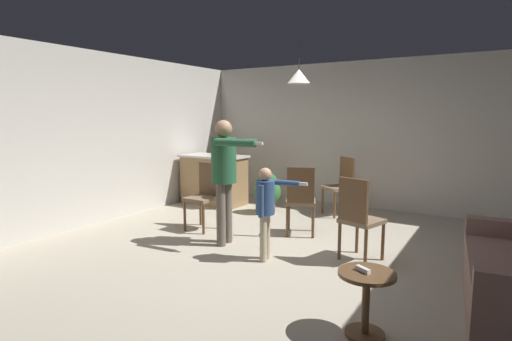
# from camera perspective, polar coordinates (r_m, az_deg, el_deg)

# --- Properties ---
(ground) EXTENTS (7.68, 7.68, 0.00)m
(ground) POSITION_cam_1_polar(r_m,az_deg,el_deg) (5.09, 3.00, -11.83)
(ground) COLOR #B2A893
(wall_back) EXTENTS (6.40, 0.10, 2.70)m
(wall_back) POSITION_cam_1_polar(r_m,az_deg,el_deg) (7.76, 14.48, 4.91)
(wall_back) COLOR beige
(wall_back) RESTS_ON ground
(wall_left) EXTENTS (0.10, 6.40, 2.70)m
(wall_left) POSITION_cam_1_polar(r_m,az_deg,el_deg) (6.92, -20.94, 4.32)
(wall_left) COLOR beige
(wall_left) RESTS_ON ground
(kitchen_counter) EXTENTS (1.26, 0.66, 0.95)m
(kitchen_counter) POSITION_cam_1_polar(r_m,az_deg,el_deg) (7.85, -5.97, -1.26)
(kitchen_counter) COLOR #99754C
(kitchen_counter) RESTS_ON ground
(side_table_by_couch) EXTENTS (0.44, 0.44, 0.52)m
(side_table_by_couch) POSITION_cam_1_polar(r_m,az_deg,el_deg) (3.36, 15.32, -16.76)
(side_table_by_couch) COLOR brown
(side_table_by_couch) RESTS_ON ground
(person_adult) EXTENTS (0.83, 0.48, 1.65)m
(person_adult) POSITION_cam_1_polar(r_m,az_deg,el_deg) (5.27, -4.44, 0.33)
(person_adult) COLOR #60564C
(person_adult) RESTS_ON ground
(person_child) EXTENTS (0.56, 0.38, 1.11)m
(person_child) POSITION_cam_1_polar(r_m,az_deg,el_deg) (4.71, 1.43, -4.69)
(person_child) COLOR tan
(person_child) RESTS_ON ground
(dining_chair_by_counter) EXTENTS (0.58, 0.58, 1.00)m
(dining_chair_by_counter) POSITION_cam_1_polar(r_m,az_deg,el_deg) (7.09, 12.00, -1.81)
(dining_chair_by_counter) COLOR brown
(dining_chair_by_counter) RESTS_ON ground
(dining_chair_near_wall) EXTENTS (0.52, 0.52, 1.00)m
(dining_chair_near_wall) POSITION_cam_1_polar(r_m,az_deg,el_deg) (4.86, 14.30, -6.27)
(dining_chair_near_wall) COLOR brown
(dining_chair_near_wall) RESTS_ON ground
(dining_chair_centre_back) EXTENTS (0.43, 0.43, 1.00)m
(dining_chair_centre_back) POSITION_cam_1_polar(r_m,az_deg,el_deg) (6.13, -7.27, -3.20)
(dining_chair_centre_back) COLOR brown
(dining_chair_centre_back) RESTS_ON ground
(dining_chair_spare) EXTENTS (0.55, 0.55, 1.00)m
(dining_chair_spare) POSITION_cam_1_polar(r_m,az_deg,el_deg) (5.75, 6.35, -3.90)
(dining_chair_spare) COLOR brown
(dining_chair_spare) RESTS_ON ground
(potted_plant_corner) EXTENTS (0.47, 0.47, 0.72)m
(potted_plant_corner) POSITION_cam_1_polar(r_m,az_deg,el_deg) (7.08, 1.65, -2.87)
(potted_plant_corner) COLOR brown
(potted_plant_corner) RESTS_ON ground
(spare_remote_on_table) EXTENTS (0.13, 0.10, 0.04)m
(spare_remote_on_table) POSITION_cam_1_polar(r_m,az_deg,el_deg) (3.27, 14.91, -13.41)
(spare_remote_on_table) COLOR white
(spare_remote_on_table) RESTS_ON side_table_by_couch
(ceiling_light_pendant) EXTENTS (0.32, 0.32, 0.55)m
(ceiling_light_pendant) POSITION_cam_1_polar(r_m,az_deg,el_deg) (5.79, 6.09, 13.14)
(ceiling_light_pendant) COLOR silver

